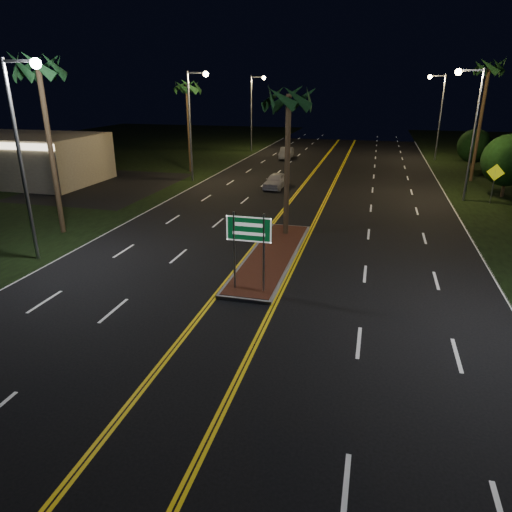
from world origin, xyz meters
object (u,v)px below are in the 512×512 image
(highway_sign, at_px, (249,236))
(shrub_far, at_px, (475,146))
(palm_median, at_px, (289,99))
(palm_left_near, at_px, (38,69))
(car_far, at_px, (286,152))
(palm_left_far, at_px, (187,87))
(car_near, at_px, (276,179))
(streetlight_left_near, at_px, (24,140))
(median_island, at_px, (272,256))
(streetlight_left_mid, at_px, (194,114))
(streetlight_right_far, at_px, (438,107))
(streetlight_left_far, at_px, (254,105))
(shrub_mid, at_px, (509,160))
(streetlight_right_mid, at_px, (470,120))
(commercial_building, at_px, (13,158))
(palm_right_far, at_px, (489,69))
(warning_sign, at_px, (495,178))

(highway_sign, xyz_separation_m, shrub_far, (13.80, 33.20, -0.07))
(highway_sign, xyz_separation_m, palm_median, (0.00, 7.70, 4.87))
(palm_left_near, distance_m, car_far, 32.65)
(palm_left_far, relative_size, car_far, 2.03)
(palm_left_near, distance_m, car_near, 19.17)
(streetlight_left_near, relative_size, palm_left_far, 1.02)
(palm_median, xyz_separation_m, shrub_far, (13.80, 25.50, -4.94))
(median_island, height_order, palm_left_near, palm_left_near)
(streetlight_left_mid, height_order, streetlight_right_far, same)
(streetlight_left_far, bearing_deg, car_near, -70.75)
(streetlight_left_far, relative_size, car_far, 2.07)
(shrub_mid, relative_size, shrub_far, 1.17)
(streetlight_right_mid, bearing_deg, commercial_building, -176.86)
(streetlight_left_far, bearing_deg, palm_median, -72.42)
(streetlight_right_mid, bearing_deg, palm_left_far, 165.63)
(streetlight_left_mid, distance_m, palm_right_far, 24.42)
(streetlight_left_far, relative_size, car_near, 2.09)
(highway_sign, relative_size, warning_sign, 1.15)
(streetlight_left_near, distance_m, palm_median, 12.55)
(streetlight_left_far, distance_m, car_near, 23.05)
(palm_right_far, height_order, warning_sign, palm_right_far)
(highway_sign, bearing_deg, streetlight_left_mid, 116.59)
(median_island, height_order, streetlight_left_near, streetlight_left_near)
(shrub_mid, xyz_separation_m, shrub_far, (-0.20, 12.00, -0.39))
(palm_right_far, xyz_separation_m, shrub_far, (1.00, 6.00, -6.81))
(commercial_building, bearing_deg, palm_median, -20.05)
(streetlight_left_far, xyz_separation_m, car_far, (5.15, -5.13, -4.93))
(streetlight_left_mid, relative_size, streetlight_right_mid, 1.00)
(palm_right_far, height_order, shrub_far, palm_right_far)
(shrub_mid, distance_m, warning_sign, 2.87)
(streetlight_left_far, height_order, car_far, streetlight_left_far)
(streetlight_left_far, height_order, palm_left_near, palm_left_near)
(streetlight_right_far, bearing_deg, palm_median, -108.62)
(car_far, bearing_deg, streetlight_left_near, -101.99)
(streetlight_left_far, relative_size, streetlight_right_far, 1.00)
(streetlight_right_mid, xyz_separation_m, shrub_far, (3.19, 14.00, -3.32))
(shrub_far, bearing_deg, car_near, -142.04)
(palm_left_near, bearing_deg, median_island, -4.57)
(warning_sign, bearing_deg, palm_median, -116.09)
(palm_left_far, bearing_deg, shrub_mid, -8.49)
(streetlight_right_mid, bearing_deg, streetlight_left_far, 133.97)
(palm_median, bearing_deg, shrub_mid, 43.96)
(streetlight_left_mid, relative_size, streetlight_left_far, 1.00)
(commercial_building, bearing_deg, palm_right_far, 14.47)
(commercial_building, relative_size, streetlight_right_far, 1.67)
(highway_sign, xyz_separation_m, warning_sign, (12.71, 18.79, -0.57))
(commercial_building, xyz_separation_m, shrub_far, (39.80, 16.01, 0.33))
(shrub_far, bearing_deg, palm_left_far, -163.26)
(streetlight_right_mid, distance_m, car_near, 14.68)
(commercial_building, height_order, palm_left_near, palm_left_near)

